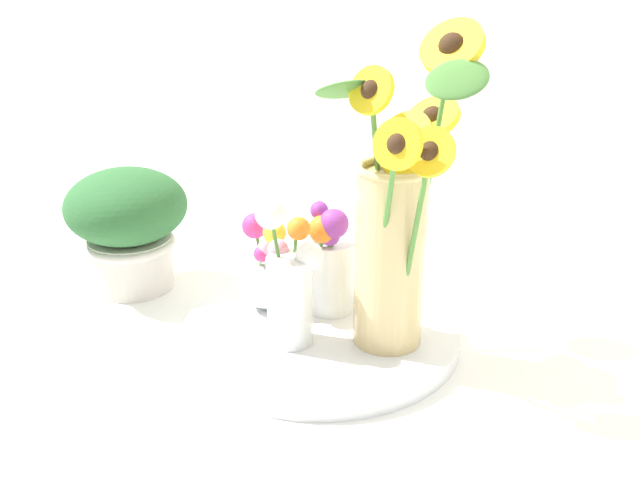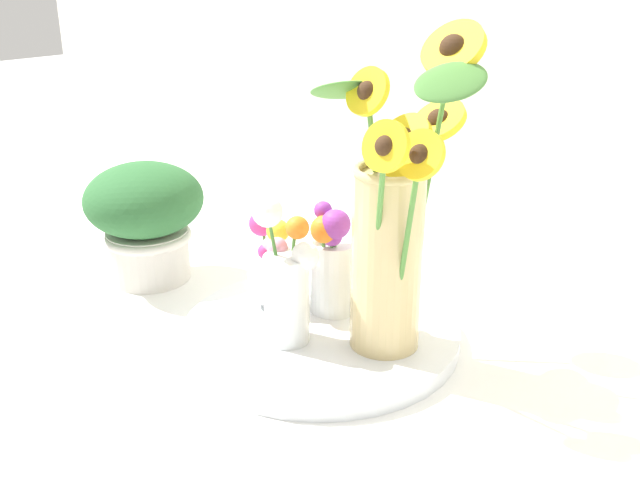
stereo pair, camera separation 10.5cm
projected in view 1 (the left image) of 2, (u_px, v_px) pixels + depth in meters
The scene contains 7 objects.
ground_plane at pixel (287, 346), 1.09m from camera, with size 6.00×6.00×0.00m, color white.
serving_tray at pixel (320, 333), 1.11m from camera, with size 0.41×0.41×0.02m.
mason_jar_sunflowers at pixel (396, 220), 1.00m from camera, with size 0.23×0.24×0.44m.
vase_small_center at pixel (289, 283), 1.03m from camera, with size 0.09×0.08×0.21m.
vase_bulb_right at pixel (267, 272), 1.14m from camera, with size 0.09×0.08×0.15m.
vase_small_back at pixel (329, 262), 1.12m from camera, with size 0.09×0.09×0.18m.
potted_plant at pixel (128, 222), 1.24m from camera, with size 0.20×0.20×0.21m.
Camera 1 is at (0.67, -0.69, 0.56)m, focal length 42.00 mm.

